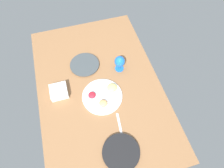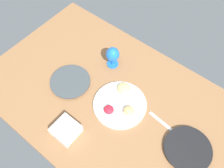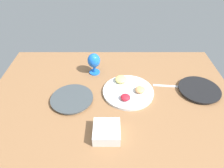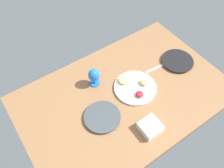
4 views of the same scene
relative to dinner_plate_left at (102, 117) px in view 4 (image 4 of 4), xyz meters
The scene contains 7 objects.
ground_plane 26.38cm from the dinner_plate_left, 16.03° to the left, with size 160.00×104.00×4.00cm, color #8C603D.
dinner_plate_left is the anchor object (origin of this frame).
dinner_plate_right 83.40cm from the dinner_plate_left, ahead, with size 27.17×27.17×2.18cm.
fruit_platter 36.61cm from the dinner_plate_left, 12.56° to the left, with size 33.34×33.34×5.24cm.
hurricane_glass_blue 33.07cm from the dinner_plate_left, 67.48° to the left, with size 9.10×9.10×15.96cm.
square_bowl_white 34.71cm from the dinner_plate_left, 49.68° to the right, with size 14.01×14.01×6.16cm.
fork_by_right_plate 63.91cm from the dinner_plate_left, 12.61° to the left, with size 18.00×1.80×0.60cm, color silver.
Camera 4 is at (-66.86, -79.74, 151.40)cm, focal length 37.98 mm.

